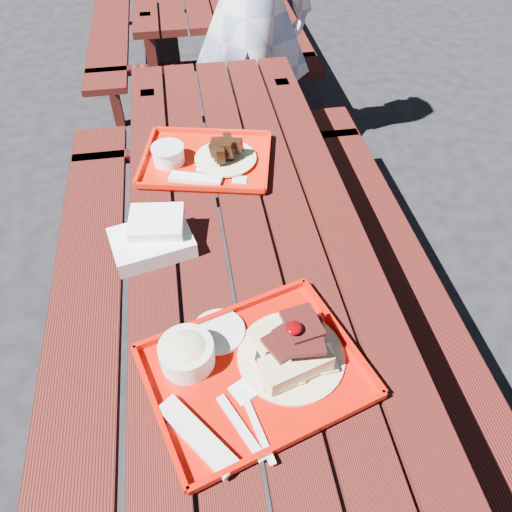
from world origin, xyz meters
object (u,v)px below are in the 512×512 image
object	(u,v)px
picnic_table_near	(249,276)
person	(250,9)
near_tray	(250,359)
far_tray	(204,158)

from	to	relation	value
picnic_table_near	person	distance (m)	1.54
near_tray	picnic_table_near	bearing A→B (deg)	81.97
near_tray	far_tray	world-z (taller)	near_tray
picnic_table_near	person	size ratio (longest dim) A/B	1.37
picnic_table_near	far_tray	size ratio (longest dim) A/B	4.57
picnic_table_near	person	world-z (taller)	person
far_tray	near_tray	bearing A→B (deg)	-87.57
far_tray	person	size ratio (longest dim) A/B	0.30
far_tray	person	bearing A→B (deg)	72.58
near_tray	person	bearing A→B (deg)	81.16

